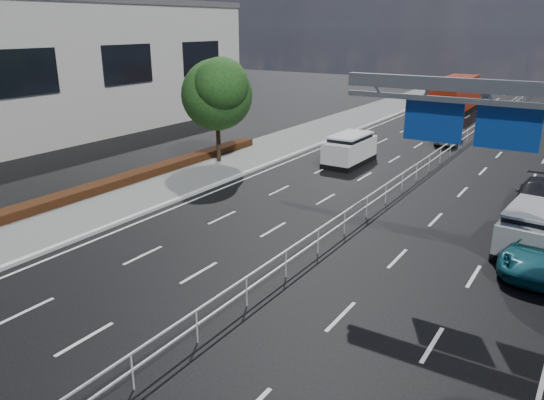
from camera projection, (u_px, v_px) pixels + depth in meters
The scene contains 13 objects.
ground at pixel (157, 372), 13.59m from camera, with size 160.00×160.00×0.00m, color black.
median_fence at pixel (426, 165), 31.44m from camera, with size 0.05×85.00×1.02m.
hedge_near at pixel (22, 211), 24.25m from camera, with size 1.00×36.00×0.44m, color black.
overhead_gantry at pixel (534, 122), 16.44m from camera, with size 10.24×0.38×7.45m.
near_building at pixel (36, 71), 41.71m from camera, with size 12.00×38.00×10.00m, color beige.
near_tree_back at pixel (217, 90), 32.61m from camera, with size 4.84×4.51×6.69m.
white_minivan at pixel (350, 149), 33.61m from camera, with size 1.96×4.44×1.92m.
red_bus at pixel (455, 95), 52.19m from camera, with size 3.07×11.92×3.54m.
near_car_silver at pixel (449, 134), 39.60m from camera, with size 1.61×4.01×1.37m, color #B3B5BB.
near_car_dark at pixel (480, 98), 59.01m from camera, with size 1.46×4.18×1.38m, color black.
silver_minivan at pixel (530, 229), 20.77m from camera, with size 2.11×4.33×1.75m.
parked_car_teal at pixel (544, 251), 19.15m from camera, with size 2.33×5.05×1.40m, color #175B6A.
parked_car_dark at pixel (539, 196), 25.27m from camera, with size 1.95×4.79×1.39m, color black.
Camera 1 is at (8.66, -8.13, 8.48)m, focal length 35.00 mm.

